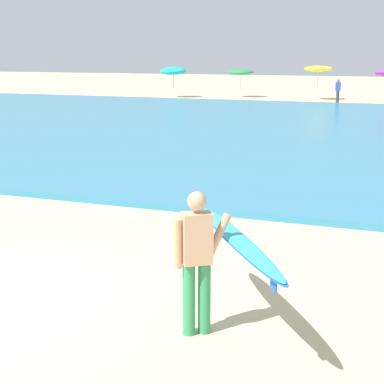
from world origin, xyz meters
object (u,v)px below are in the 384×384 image
beach_umbrella_1 (241,72)px  beachgoer_near_row_left (338,91)px  beach_umbrella_2 (318,69)px  surfer_with_board (217,249)px  beach_umbrella_0 (173,71)px

beach_umbrella_1 → beachgoer_near_row_left: (7.48, -3.47, -0.98)m
beach_umbrella_2 → surfer_with_board: bearing=-82.6°
beach_umbrella_1 → beachgoer_near_row_left: beach_umbrella_1 is taller
surfer_with_board → beach_umbrella_0: (-15.07, 35.29, 0.87)m
surfer_with_board → beach_umbrella_2: size_ratio=1.10×
beach_umbrella_2 → beach_umbrella_0: bearing=-172.2°
surfer_with_board → beach_umbrella_1: bearing=105.7°
beach_umbrella_0 → beach_umbrella_2: (10.30, 1.41, 0.23)m
beachgoer_near_row_left → beach_umbrella_1: bearing=155.1°
beachgoer_near_row_left → beach_umbrella_2: bearing=120.5°
beach_umbrella_1 → beach_umbrella_2: (5.68, -0.42, 0.30)m
surfer_with_board → beach_umbrella_2: 37.03m
beach_umbrella_2 → beachgoer_near_row_left: size_ratio=1.48×
beach_umbrella_1 → beach_umbrella_0: bearing=-158.3°
surfer_with_board → beach_umbrella_2: beach_umbrella_2 is taller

